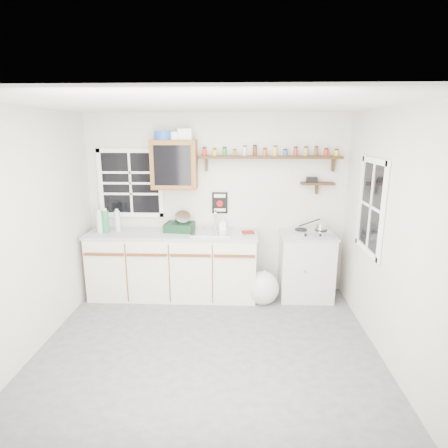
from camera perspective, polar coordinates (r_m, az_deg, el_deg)
The scene contains 18 objects.
room at distance 3.72m, azimuth -2.67°, elevation -1.81°, with size 3.64×3.24×2.54m.
main_cabinet at distance 5.27m, azimuth -7.73°, elevation -6.10°, with size 2.31×0.63×0.92m.
right_cabinet at distance 5.30m, azimuth 12.37°, elevation -6.25°, with size 0.73×0.57×0.91m.
sink at distance 5.07m, azimuth -1.91°, elevation -1.23°, with size 0.52×0.44×0.29m.
upper_cabinet at distance 5.11m, azimuth -7.57°, elevation 8.99°, with size 0.60×0.32×0.65m.
upper_cabinet_clutter at distance 5.09m, azimuth -7.94°, elevation 13.29°, with size 0.50×0.24×0.14m.
spice_shelf at distance 5.11m, azimuth 7.01°, elevation 10.22°, with size 1.91×0.18×0.35m.
secondary_shelf at distance 5.24m, azimuth 13.80°, elevation 6.10°, with size 0.45×0.16×0.24m.
warning_sign at distance 5.26m, azimuth -0.65°, elevation 3.25°, with size 0.22×0.02×0.30m.
window_back at distance 5.42m, azimuth -14.05°, elevation 6.05°, with size 0.93×0.03×0.98m.
window_right at distance 4.45m, azimuth 21.55°, elevation 2.49°, with size 0.03×0.78×1.08m.
water_bottles at distance 5.31m, azimuth -17.43°, elevation 0.38°, with size 0.29×0.18×0.33m.
dish_rack at distance 5.16m, azimuth -6.65°, elevation -0.09°, with size 0.41×0.33×0.29m.
soap_bottle at distance 5.16m, azimuth -0.17°, elevation 0.03°, with size 0.09×0.09×0.19m, color silver.
rag at distance 5.06m, azimuth 3.70°, elevation -1.26°, with size 0.15×0.13×0.02m, color maroon.
hotplate at distance 5.14m, azimuth 13.09°, elevation -1.20°, with size 0.55×0.33×0.08m.
saucepan at distance 5.15m, azimuth 14.51°, elevation -0.35°, with size 0.36×0.21×0.16m.
trash_bag at distance 5.13m, azimuth 5.92°, elevation -9.62°, with size 0.43×0.39×0.49m.
Camera 1 is at (0.32, -3.57, 2.27)m, focal length 30.00 mm.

